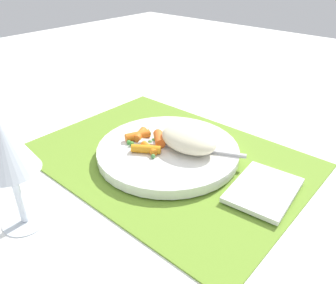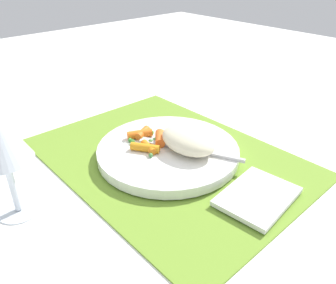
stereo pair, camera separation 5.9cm
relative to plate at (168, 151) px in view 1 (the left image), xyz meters
The scene contains 9 objects.
ground_plane 0.01m from the plate, ahead, with size 2.40×2.40×0.00m, color white.
placemat 0.01m from the plate, ahead, with size 0.49×0.36×0.01m, color olive.
plate is the anchor object (origin of this frame).
rice_mound 0.05m from the plate, 150.44° to the right, with size 0.11×0.07×0.04m, color beige.
carrot_portion 0.04m from the plate, 28.03° to the left, with size 0.09×0.08×0.02m.
pea_scatter 0.04m from the plate, 20.65° to the left, with size 0.08×0.08×0.01m.
fork 0.02m from the plate, 154.23° to the right, with size 0.18×0.09×0.01m.
wine_glass 0.28m from the plate, 81.23° to the left, with size 0.08×0.08×0.16m.
napkin 0.18m from the plate, behind, with size 0.09×0.12×0.01m, color white.
Camera 1 is at (-0.35, 0.39, 0.33)m, focal length 35.89 mm.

